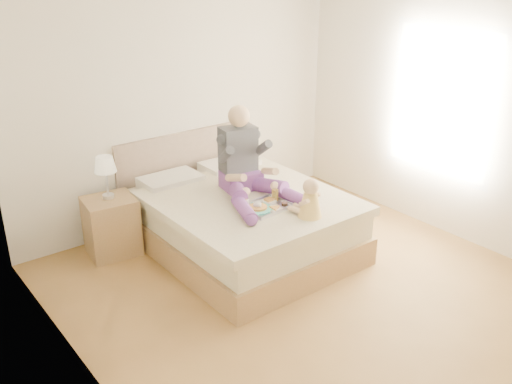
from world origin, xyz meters
TOP-DOWN VIEW (x-y plane):
  - room at (0.08, 0.01)m, footprint 4.02×4.22m
  - bed at (0.00, 1.08)m, footprint 1.70×2.18m
  - nightstand at (-1.09, 1.74)m, footprint 0.54×0.49m
  - lamp at (-1.08, 1.77)m, footprint 0.21×0.21m
  - adult at (0.07, 1.02)m, footprint 0.74×1.11m
  - tray at (-0.03, 0.62)m, footprint 0.47×0.39m
  - baby at (0.18, 0.23)m, footprint 0.24×0.33m

SIDE VIEW (x-z plane):
  - nightstand at x=-1.09m, z-range 0.00..0.60m
  - bed at x=0.00m, z-range -0.18..0.82m
  - tray at x=-0.03m, z-range 0.58..0.70m
  - baby at x=0.18m, z-range 0.58..0.94m
  - adult at x=0.07m, z-range 0.43..1.31m
  - lamp at x=-1.08m, z-range 0.71..1.14m
  - room at x=0.08m, z-range 0.15..2.87m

